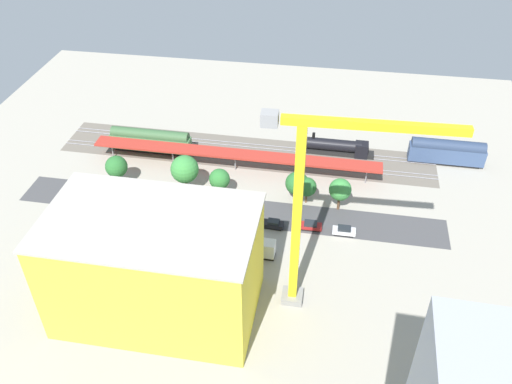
{
  "coord_description": "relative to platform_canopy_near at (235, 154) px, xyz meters",
  "views": [
    {
      "loc": [
        -19.99,
        88.31,
        72.1
      ],
      "look_at": [
        -6.23,
        3.26,
        6.36
      ],
      "focal_mm": 37.87,
      "sensor_mm": 36.0,
      "label": 1
    }
  ],
  "objects": [
    {
      "name": "rail_bed",
      "position": [
        -1.23,
        -7.57,
        -4.32
      ],
      "size": [
        90.53,
        15.08,
        0.01
      ],
      "primitive_type": "cube",
      "rotation": [
        0.0,
        0.0,
        -0.01
      ],
      "color": "#665E54",
      "rests_on": "ground"
    },
    {
      "name": "traffic_light",
      "position": [
        9.84,
        9.93,
        -0.34
      ],
      "size": [
        0.5,
        0.36,
        5.93
      ],
      "color": "#333333",
      "rests_on": "ground"
    },
    {
      "name": "freight_coach_far",
      "position": [
        21.69,
        -4.58,
        -1.18
      ],
      "size": [
        19.82,
        3.13,
        5.95
      ],
      "color": "black",
      "rests_on": "ground"
    },
    {
      "name": "locomotive",
      "position": [
        -23.75,
        -10.55,
        -2.46
      ],
      "size": [
        16.25,
        3.09,
        5.21
      ],
      "color": "black",
      "rests_on": "ground"
    },
    {
      "name": "ground_plane",
      "position": [
        -1.23,
        12.73,
        -4.32
      ],
      "size": [
        144.58,
        144.58,
        0.0
      ],
      "primitive_type": "plane",
      "color": "#9E998C",
      "rests_on": "ground"
    },
    {
      "name": "street_tree_5",
      "position": [
        -24.2,
        10.8,
        0.79
      ],
      "size": [
        4.67,
        4.67,
        7.47
      ],
      "color": "brown",
      "rests_on": "ground"
    },
    {
      "name": "street_asphalt",
      "position": [
        -1.23,
        14.92,
        -4.32
      ],
      "size": [
        90.47,
        10.1,
        0.01
      ],
      "primitive_type": "cube",
      "rotation": [
        0.0,
        0.0,
        -0.01
      ],
      "color": "#424244",
      "rests_on": "ground"
    },
    {
      "name": "street_tree_3",
      "position": [
        9.02,
        9.9,
        1.59
      ],
      "size": [
        6.08,
        6.08,
        8.96
      ],
      "color": "brown",
      "rests_on": "ground"
    },
    {
      "name": "platform_canopy_near",
      "position": [
        0.0,
        0.0,
        0.0
      ],
      "size": [
        66.51,
        4.86,
        4.59
      ],
      "color": "#A82D23",
      "rests_on": "ground"
    },
    {
      "name": "street_tree_0",
      "position": [
        1.27,
        10.7,
        0.44
      ],
      "size": [
        4.48,
        4.48,
        7.02
      ],
      "color": "brown",
      "rests_on": "ground"
    },
    {
      "name": "parked_car_2",
      "position": [
        -11.49,
        18.86,
        -3.52
      ],
      "size": [
        4.28,
        2.07,
        1.78
      ],
      "color": "black",
      "rests_on": "ground"
    },
    {
      "name": "street_tree_1",
      "position": [
        -15.15,
        9.15,
        0.12
      ],
      "size": [
        5.02,
        5.02,
        6.96
      ],
      "color": "brown",
      "rests_on": "ground"
    },
    {
      "name": "parked_car_3",
      "position": [
        -3.86,
        18.44,
        -3.59
      ],
      "size": [
        4.74,
        2.03,
        1.62
      ],
      "color": "black",
      "rests_on": "ground"
    },
    {
      "name": "track_rails",
      "position": [
        -1.23,
        -7.57,
        -4.14
      ],
      "size": [
        90.36,
        8.64,
        0.12
      ],
      "color": "#9E9EA8",
      "rests_on": "ground"
    },
    {
      "name": "street_tree_4",
      "position": [
        24.37,
        10.22,
        0.77
      ],
      "size": [
        4.85,
        4.85,
        7.55
      ],
      "color": "brown",
      "rests_on": "ground"
    },
    {
      "name": "construction_roof_slab",
      "position": [
        4.72,
        42.54,
        15.02
      ],
      "size": [
        33.19,
        20.24,
        0.4
      ],
      "primitive_type": "cube",
      "rotation": [
        0.0,
        0.0,
        -0.01
      ],
      "color": "#ADA89E",
      "rests_on": "construction_building"
    },
    {
      "name": "passenger_coach",
      "position": [
        -48.37,
        -10.55,
        -1.02
      ],
      "size": [
        17.33,
        3.26,
        6.26
      ],
      "color": "black",
      "rests_on": "ground"
    },
    {
      "name": "parked_car_1",
      "position": [
        -18.91,
        18.03,
        -3.58
      ],
      "size": [
        4.58,
        1.89,
        1.67
      ],
      "color": "black",
      "rests_on": "ground"
    },
    {
      "name": "parked_car_0",
      "position": [
        -25.66,
        18.59,
        -3.54
      ],
      "size": [
        4.6,
        1.89,
        1.73
      ],
      "color": "black",
      "rests_on": "ground"
    },
    {
      "name": "parked_car_4",
      "position": [
        3.32,
        18.6,
        -3.53
      ],
      "size": [
        4.61,
        1.88,
        1.75
      ],
      "color": "black",
      "rests_on": "ground"
    },
    {
      "name": "construction_building",
      "position": [
        4.72,
        42.54,
        5.25
      ],
      "size": [
        32.59,
        19.63,
        19.14
      ],
      "primitive_type": "cube",
      "rotation": [
        0.0,
        0.0,
        -0.01
      ],
      "color": "yellow",
      "rests_on": "ground"
    },
    {
      "name": "box_truck_0",
      "position": [
        -8.78,
        27.26,
        -2.57
      ],
      "size": [
        8.6,
        2.78,
        3.57
      ],
      "color": "black",
      "rests_on": "ground"
    },
    {
      "name": "street_tree_2",
      "position": [
        -17.3,
        9.62,
        -0.23
      ],
      "size": [
        4.13,
        4.13,
        6.17
      ],
      "color": "brown",
      "rests_on": "ground"
    },
    {
      "name": "tower_crane",
      "position": [
        -19.62,
        37.07,
        17.56
      ],
      "size": [
        27.94,
        3.6,
        36.62
      ],
      "color": "gray",
      "rests_on": "ground"
    }
  ]
}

